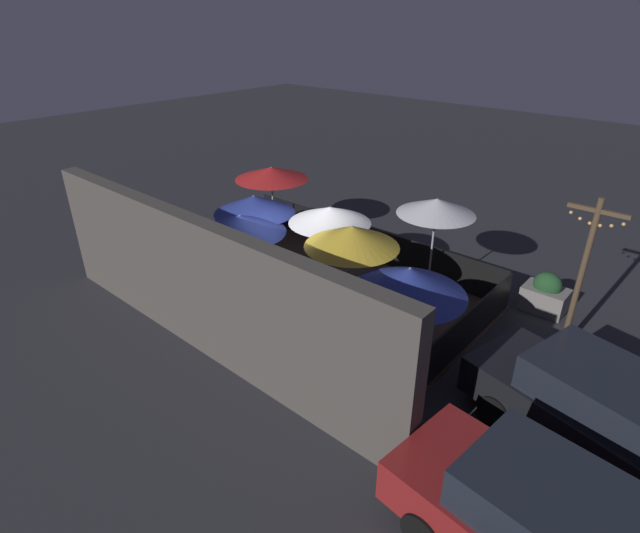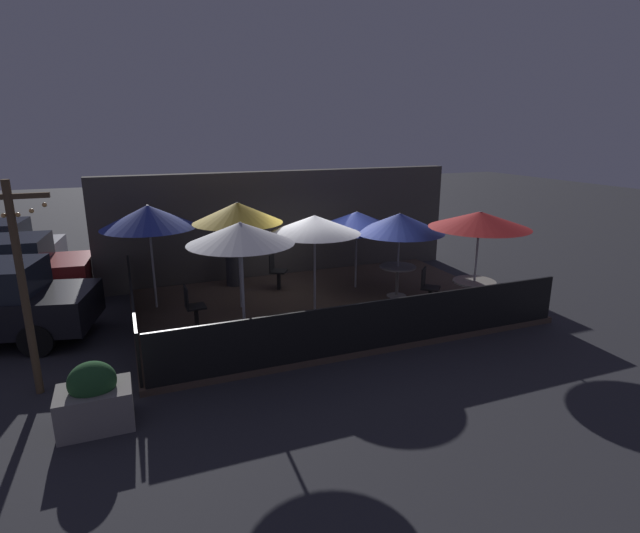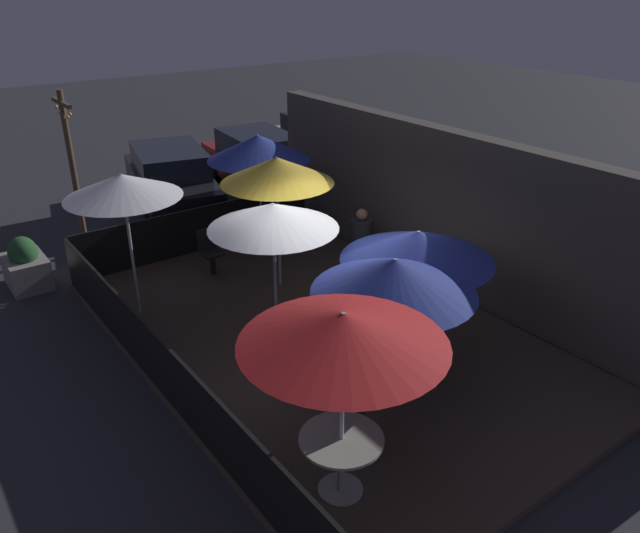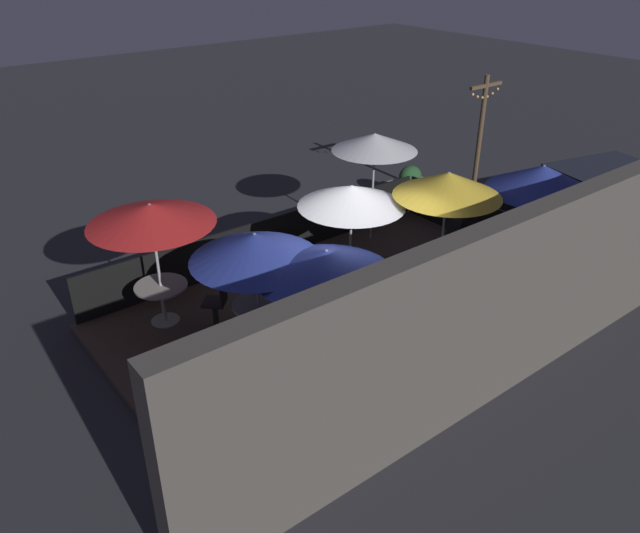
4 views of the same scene
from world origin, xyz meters
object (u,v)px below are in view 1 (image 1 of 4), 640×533
(dining_table_0, at_px, (274,221))
(patio_chair_1, at_px, (416,312))
(patio_umbrella_0, at_px, (272,173))
(light_post, at_px, (582,270))
(patio_umbrella_4, at_px, (409,281))
(parked_car_0, at_px, (605,416))
(patio_umbrella_6, at_px, (437,207))
(planter_box, at_px, (545,294))
(patio_umbrella_3, at_px, (352,236))
(patio_umbrella_2, at_px, (330,215))
(dining_table_1, at_px, (257,247))
(patio_chair_2, at_px, (282,306))
(patio_umbrella_1, at_px, (254,204))
(patio_umbrella_5, at_px, (240,224))
(patron_0, at_px, (286,337))
(patio_chair_0, at_px, (274,237))

(dining_table_0, relative_size, patio_chair_1, 1.04)
(patio_umbrella_0, distance_m, light_post, 8.70)
(patio_umbrella_4, xyz_separation_m, parked_car_0, (-3.39, -0.53, -1.42))
(patio_chair_1, bearing_deg, patio_umbrella_4, 110.35)
(patio_umbrella_6, xyz_separation_m, light_post, (-3.39, 0.15, -0.47))
(patio_umbrella_4, bearing_deg, planter_box, -104.39)
(patio_umbrella_3, bearing_deg, patio_umbrella_2, -34.88)
(dining_table_1, distance_m, planter_box, 7.48)
(patio_umbrella_0, bearing_deg, patio_umbrella_3, 154.39)
(patio_chair_1, distance_m, light_post, 3.41)
(patio_chair_2, bearing_deg, patio_umbrella_6, -83.15)
(patio_umbrella_1, height_order, patio_umbrella_6, patio_umbrella_6)
(patio_umbrella_4, bearing_deg, patio_umbrella_5, -4.07)
(patio_umbrella_1, distance_m, patio_umbrella_5, 1.22)
(dining_table_0, relative_size, parked_car_0, 0.20)
(patio_umbrella_5, xyz_separation_m, planter_box, (-6.15, -4.19, -1.47))
(patio_umbrella_2, height_order, light_post, light_post)
(patio_umbrella_3, relative_size, dining_table_0, 2.61)
(patio_chair_1, xyz_separation_m, patron_0, (1.45, 2.60, 0.04))
(patio_umbrella_2, xyz_separation_m, patio_umbrella_5, (1.69, 1.39, -0.26))
(patio_chair_0, height_order, patron_0, patron_0)
(patron_0, bearing_deg, patio_umbrella_2, 32.60)
(dining_table_0, relative_size, dining_table_1, 1.05)
(patio_chair_2, xyz_separation_m, planter_box, (-4.17, -4.79, -0.21))
(patio_umbrella_1, height_order, patio_umbrella_4, patio_umbrella_4)
(patio_umbrella_4, distance_m, dining_table_1, 5.99)
(patio_umbrella_3, bearing_deg, patio_umbrella_5, 6.92)
(planter_box, bearing_deg, patio_umbrella_1, 24.89)
(patio_umbrella_3, height_order, patio_umbrella_5, patio_umbrella_3)
(patio_umbrella_0, distance_m, patio_chair_0, 1.92)
(dining_table_1, bearing_deg, patio_umbrella_4, 166.05)
(planter_box, bearing_deg, patron_0, 59.86)
(patio_umbrella_2, xyz_separation_m, patio_umbrella_4, (-3.29, 1.74, 0.10))
(patio_umbrella_1, xyz_separation_m, patron_0, (-3.54, 2.44, -1.33))
(patio_umbrella_6, distance_m, patio_chair_2, 4.31)
(patio_umbrella_0, bearing_deg, dining_table_1, 121.77)
(patio_umbrella_1, distance_m, dining_table_1, 1.23)
(patio_umbrella_3, distance_m, parked_car_0, 5.45)
(patio_umbrella_3, distance_m, light_post, 4.62)
(light_post, bearing_deg, patio_chair_1, 30.69)
(patio_umbrella_0, xyz_separation_m, patron_0, (-4.55, 4.07, -1.61))
(dining_table_0, height_order, light_post, light_post)
(dining_table_1, relative_size, parked_car_0, 0.19)
(patio_umbrella_0, bearing_deg, patio_umbrella_1, 121.77)
(patio_umbrella_5, bearing_deg, patio_umbrella_0, -58.37)
(patio_umbrella_5, bearing_deg, patron_0, 154.27)
(patio_umbrella_3, bearing_deg, dining_table_1, -9.95)
(patio_umbrella_5, bearing_deg, patio_umbrella_6, -141.15)
(patio_umbrella_2, xyz_separation_m, patio_umbrella_3, (-1.45, 1.01, 0.19))
(patio_chair_0, height_order, planter_box, patio_chair_0)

